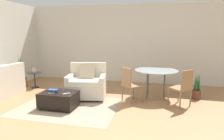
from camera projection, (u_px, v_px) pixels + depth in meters
ground_plane at (74, 122)px, 3.92m from camera, size 20.00×20.00×0.00m
wall_back at (115, 44)px, 7.20m from camera, size 12.00×0.06×2.75m
area_rug at (69, 106)px, 4.78m from camera, size 2.34×1.85×0.01m
armchair at (87, 84)px, 5.42m from camera, size 1.14×1.02×0.92m
ottoman at (59, 99)px, 4.66m from camera, size 0.83×0.57×0.38m
book_stack at (53, 91)px, 4.59m from camera, size 0.23×0.20×0.08m
tv_remote_primary at (66, 93)px, 4.51m from camera, size 0.15×0.14×0.01m
potted_plant at (22, 79)px, 6.47m from camera, size 0.32×0.32×1.08m
side_table at (35, 77)px, 6.40m from camera, size 0.43×0.43×0.50m
picture_frame at (34, 70)px, 6.36m from camera, size 0.16×0.07×0.17m
dining_table at (156, 73)px, 5.41m from camera, size 1.16×1.16×0.75m
dining_chair_near_left at (129, 83)px, 4.98m from camera, size 0.59×0.59×0.90m
dining_chair_near_right at (183, 86)px, 4.69m from camera, size 0.59×0.59×0.90m
potted_plant_small at (197, 91)px, 5.32m from camera, size 0.23×0.23×0.69m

